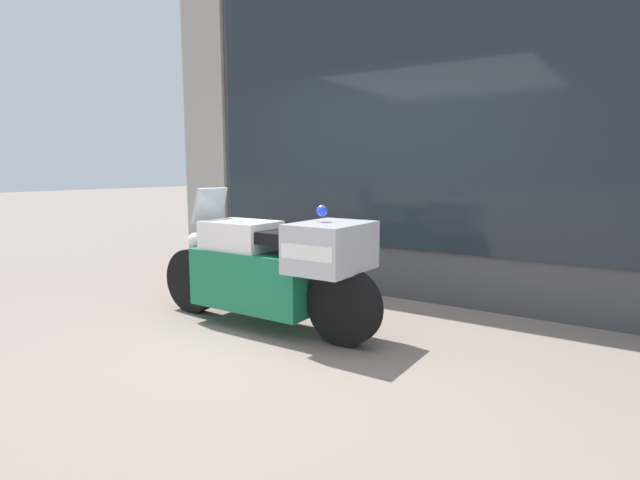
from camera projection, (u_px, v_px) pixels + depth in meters
The scene contains 4 objects.
ground_plane at pixel (288, 344), 3.95m from camera, with size 60.00×60.00×0.00m, color gray.
shop_building at pixel (370, 111), 5.51m from camera, with size 6.16×0.55×4.02m.
window_display at pixel (421, 255), 5.41m from camera, with size 4.99×0.30×1.88m.
paramedic_motorcycle at pixel (273, 266), 4.26m from camera, with size 2.32×0.69×1.21m.
Camera 1 is at (2.31, -3.02, 1.38)m, focal length 28.00 mm.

